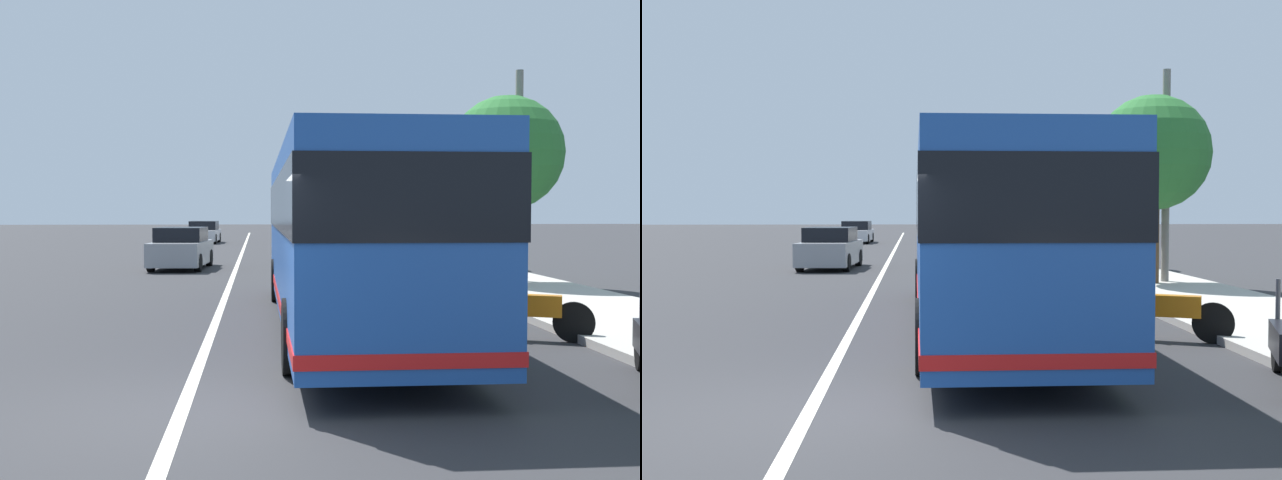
# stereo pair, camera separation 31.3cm
# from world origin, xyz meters

# --- Properties ---
(ground_plane) EXTENTS (220.00, 220.00, 0.00)m
(ground_plane) POSITION_xyz_m (0.00, 0.00, 0.00)
(ground_plane) COLOR #2D2D30
(sidewalk_curb) EXTENTS (110.00, 3.60, 0.14)m
(sidewalk_curb) POSITION_xyz_m (10.00, -7.75, 0.07)
(sidewalk_curb) COLOR #B2ADA3
(sidewalk_curb) RESTS_ON ground
(lane_divider_line) EXTENTS (110.00, 0.16, 0.01)m
(lane_divider_line) POSITION_xyz_m (10.00, 0.00, 0.00)
(lane_divider_line) COLOR silver
(lane_divider_line) RESTS_ON ground
(coach_bus) EXTENTS (12.42, 2.51, 3.11)m
(coach_bus) POSITION_xyz_m (5.74, -2.38, 1.80)
(coach_bus) COLOR #1E4C9E
(coach_bus) RESTS_ON ground
(motorcycle_by_tree) EXTENTS (0.91, 1.99, 1.28)m
(motorcycle_by_tree) POSITION_xyz_m (4.02, -5.22, 0.48)
(motorcycle_by_tree) COLOR black
(motorcycle_by_tree) RESTS_ON ground
(car_side_street) EXTENTS (4.43, 2.11, 1.53)m
(car_side_street) POSITION_xyz_m (19.91, 2.00, 0.73)
(car_side_street) COLOR gray
(car_side_street) RESTS_ON ground
(car_ahead_same_lane) EXTENTS (4.49, 2.09, 1.46)m
(car_ahead_same_lane) POSITION_xyz_m (42.08, 2.76, 0.70)
(car_ahead_same_lane) COLOR silver
(car_ahead_same_lane) RESTS_ON ground
(roadside_tree_mid_block) EXTENTS (3.18, 3.18, 5.33)m
(roadside_tree_mid_block) POSITION_xyz_m (12.36, -7.68, 3.71)
(roadside_tree_mid_block) COLOR brown
(roadside_tree_mid_block) RESTS_ON ground
(roadside_tree_far_block) EXTENTS (2.64, 2.64, 5.51)m
(roadside_tree_far_block) POSITION_xyz_m (20.36, -7.43, 4.16)
(roadside_tree_far_block) COLOR brown
(roadside_tree_far_block) RESTS_ON ground
(utility_pole) EXTENTS (0.22, 0.22, 6.11)m
(utility_pole) POSITION_xyz_m (12.79, -8.20, 3.05)
(utility_pole) COLOR slate
(utility_pole) RESTS_ON ground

